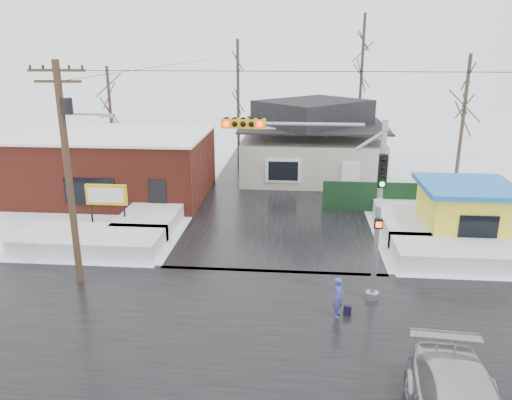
# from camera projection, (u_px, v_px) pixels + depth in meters

# --- Properties ---
(ground) EXTENTS (120.00, 120.00, 0.00)m
(ground) POSITION_uv_depth(u_px,v_px,m) (264.00, 337.00, 16.96)
(ground) COLOR white
(ground) RESTS_ON ground
(road_ns) EXTENTS (10.00, 120.00, 0.02)m
(road_ns) POSITION_uv_depth(u_px,v_px,m) (264.00, 336.00, 16.95)
(road_ns) COLOR black
(road_ns) RESTS_ON ground
(road_ew) EXTENTS (120.00, 10.00, 0.02)m
(road_ew) POSITION_uv_depth(u_px,v_px,m) (264.00, 336.00, 16.95)
(road_ew) COLOR black
(road_ew) RESTS_ON ground
(snowbank_nw) EXTENTS (7.00, 3.00, 0.80)m
(snowbank_nw) POSITION_uv_depth(u_px,v_px,m) (90.00, 241.00, 24.24)
(snowbank_nw) COLOR white
(snowbank_nw) RESTS_ON ground
(snowbank_ne) EXTENTS (7.00, 3.00, 0.80)m
(snowbank_ne) POSITION_uv_depth(u_px,v_px,m) (472.00, 253.00, 22.76)
(snowbank_ne) COLOR white
(snowbank_ne) RESTS_ON ground
(snowbank_nside_w) EXTENTS (3.00, 8.00, 0.80)m
(snowbank_nside_w) POSITION_uv_depth(u_px,v_px,m) (158.00, 210.00, 28.84)
(snowbank_nside_w) COLOR white
(snowbank_nside_w) RESTS_ON ground
(snowbank_nside_e) EXTENTS (3.00, 8.00, 0.80)m
(snowbank_nside_e) POSITION_uv_depth(u_px,v_px,m) (405.00, 216.00, 27.68)
(snowbank_nside_e) COLOR white
(snowbank_nside_e) RESTS_ON ground
(traffic_signal) EXTENTS (6.05, 0.68, 7.00)m
(traffic_signal) POSITION_uv_depth(u_px,v_px,m) (337.00, 187.00, 18.24)
(traffic_signal) COLOR gray
(traffic_signal) RESTS_ON ground
(utility_pole) EXTENTS (3.15, 0.44, 9.00)m
(utility_pole) POSITION_uv_depth(u_px,v_px,m) (69.00, 163.00, 19.43)
(utility_pole) COLOR #382619
(utility_pole) RESTS_ON ground
(brick_building) EXTENTS (12.20, 8.20, 4.12)m
(brick_building) POSITION_uv_depth(u_px,v_px,m) (114.00, 164.00, 32.47)
(brick_building) COLOR maroon
(brick_building) RESTS_ON ground
(marquee_sign) EXTENTS (2.20, 0.21, 2.55)m
(marquee_sign) POSITION_uv_depth(u_px,v_px,m) (106.00, 196.00, 26.17)
(marquee_sign) COLOR black
(marquee_sign) RESTS_ON ground
(house) EXTENTS (10.40, 8.40, 5.76)m
(house) POSITION_uv_depth(u_px,v_px,m) (312.00, 142.00, 36.95)
(house) COLOR beige
(house) RESTS_ON ground
(kiosk) EXTENTS (4.60, 4.60, 2.88)m
(kiosk) POSITION_uv_depth(u_px,v_px,m) (465.00, 211.00, 25.25)
(kiosk) COLOR yellow
(kiosk) RESTS_ON ground
(fence) EXTENTS (8.00, 0.12, 1.80)m
(fence) POSITION_uv_depth(u_px,v_px,m) (391.00, 197.00, 29.48)
(fence) COLOR black
(fence) RESTS_ON ground
(tree_far_left) EXTENTS (3.00, 3.00, 10.00)m
(tree_far_left) POSITION_uv_depth(u_px,v_px,m) (238.00, 66.00, 39.68)
(tree_far_left) COLOR #332821
(tree_far_left) RESTS_ON ground
(tree_far_mid) EXTENTS (3.00, 3.00, 12.00)m
(tree_far_mid) POSITION_uv_depth(u_px,v_px,m) (363.00, 45.00, 40.29)
(tree_far_mid) COLOR #332821
(tree_far_mid) RESTS_ON ground
(tree_far_right) EXTENTS (3.00, 3.00, 9.00)m
(tree_far_right) POSITION_uv_depth(u_px,v_px,m) (467.00, 82.00, 32.88)
(tree_far_right) COLOR #332821
(tree_far_right) RESTS_ON ground
(tree_far_west) EXTENTS (3.00, 3.00, 8.00)m
(tree_far_west) POSITION_uv_depth(u_px,v_px,m) (108.00, 87.00, 39.07)
(tree_far_west) COLOR #332821
(tree_far_west) RESTS_ON ground
(pedestrian) EXTENTS (0.49, 0.63, 1.52)m
(pedestrian) POSITION_uv_depth(u_px,v_px,m) (339.00, 298.00, 18.02)
(pedestrian) COLOR #3B47A6
(pedestrian) RESTS_ON ground
(shopping_bag) EXTENTS (0.30, 0.17, 0.35)m
(shopping_bag) POSITION_uv_depth(u_px,v_px,m) (347.00, 311.00, 18.26)
(shopping_bag) COLOR black
(shopping_bag) RESTS_ON ground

